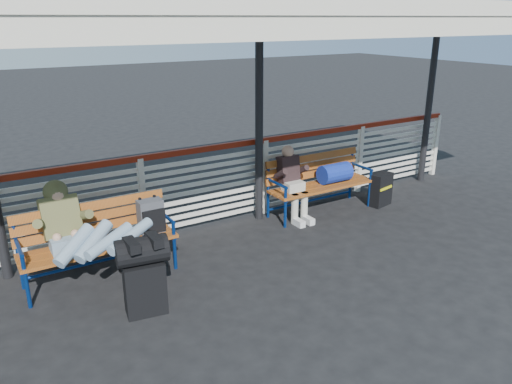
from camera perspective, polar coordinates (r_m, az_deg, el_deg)
ground at (r=5.71m, az=-5.84°, el=-12.28°), size 60.00×60.00×0.00m
fence at (r=7.04m, az=-12.85°, el=-0.46°), size 12.08×0.08×1.24m
canopy at (r=5.67m, az=-11.04°, el=19.56°), size 12.60×3.60×3.16m
luggage_stack at (r=5.38m, az=-12.71°, el=-8.96°), size 0.57×0.37×0.87m
bench_left at (r=6.23m, az=-16.28°, el=-4.17°), size 1.80×0.56×0.92m
bench_right at (r=8.08m, az=7.92°, el=1.82°), size 1.80×0.56×0.92m
traveler_man at (r=5.80m, az=-18.39°, el=-4.67°), size 0.94×1.64×0.77m
companion_person at (r=7.68m, az=4.20°, el=1.14°), size 0.32×0.66×1.15m
suitcase_side at (r=8.57m, az=14.04°, el=0.29°), size 0.43×0.31×0.55m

